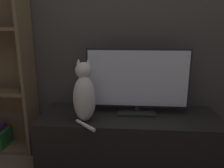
% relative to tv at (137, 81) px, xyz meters
% --- Properties ---
extents(wall_back, '(4.80, 0.05, 2.60)m').
position_rel_tv_xyz_m(wall_back, '(-0.07, 0.25, 0.56)').
color(wall_back, '#47423D').
rests_on(wall_back, ground_plane).
extents(tv_stand, '(1.57, 0.54, 0.45)m').
position_rel_tv_xyz_m(tv_stand, '(-0.07, -0.07, -0.52)').
color(tv_stand, black).
rests_on(tv_stand, ground_plane).
extents(tv, '(0.90, 0.20, 0.58)m').
position_rel_tv_xyz_m(tv, '(0.00, 0.00, 0.00)').
color(tv, black).
rests_on(tv, tv_stand).
extents(cat, '(0.22, 0.31, 0.51)m').
position_rel_tv_xyz_m(cat, '(-0.43, -0.20, -0.07)').
color(cat, silver).
rests_on(cat, tv_stand).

